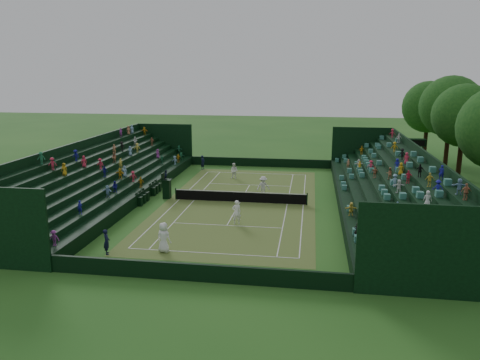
{
  "coord_description": "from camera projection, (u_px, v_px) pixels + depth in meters",
  "views": [
    {
      "loc": [
        5.95,
        -38.83,
        11.19
      ],
      "look_at": [
        0.0,
        0.0,
        2.0
      ],
      "focal_mm": 35.0,
      "sensor_mm": 36.0,
      "label": 1
    }
  ],
  "objects": [
    {
      "name": "player_far_west",
      "position": [
        234.0,
        171.0,
        49.59
      ],
      "size": [
        0.94,
        0.8,
        1.69
      ],
      "primitive_type": "imported",
      "rotation": [
        0.0,
        0.0,
        -0.22
      ],
      "color": "white",
      "rests_on": "ground"
    },
    {
      "name": "umpire_chair",
      "position": [
        167.0,
        186.0,
        41.84
      ],
      "size": [
        0.82,
        0.82,
        2.59
      ],
      "color": "black",
      "rests_on": "ground"
    },
    {
      "name": "player_near_east",
      "position": [
        237.0,
        212.0,
        34.81
      ],
      "size": [
        0.78,
        0.64,
        1.85
      ],
      "primitive_type": "imported",
      "rotation": [
        0.0,
        0.0,
        3.47
      ],
      "color": "white",
      "rests_on": "ground"
    },
    {
      "name": "scoreboard_tower",
      "position": [
        416.0,
        144.0,
        52.87
      ],
      "size": [
        2.0,
        1.0,
        3.7
      ],
      "color": "black",
      "rests_on": "ground"
    },
    {
      "name": "line_judge_south",
      "position": [
        107.0,
        242.0,
        29.1
      ],
      "size": [
        0.6,
        0.7,
        1.62
      ],
      "primitive_type": "imported",
      "rotation": [
        0.0,
        0.0,
        2.0
      ],
      "color": "black",
      "rests_on": "ground"
    },
    {
      "name": "line_judge_north",
      "position": [
        203.0,
        162.0,
        54.22
      ],
      "size": [
        0.57,
        0.7,
        1.65
      ],
      "primitive_type": "imported",
      "rotation": [
        0.0,
        0.0,
        1.24
      ],
      "color": "black",
      "rests_on": "ground"
    },
    {
      "name": "court_surface",
      "position": [
        240.0,
        202.0,
        40.8
      ],
      "size": [
        12.97,
        26.77,
        0.01
      ],
      "primitive_type": "cube",
      "color": "#3C7828",
      "rests_on": "ground"
    },
    {
      "name": "courtside_chairs",
      "position": [
        149.0,
        193.0,
        42.06
      ],
      "size": [
        0.52,
        5.49,
        1.13
      ],
      "color": "black",
      "rests_on": "ground"
    },
    {
      "name": "north_grandstand",
      "position": [
        391.0,
        191.0,
        38.58
      ],
      "size": [
        6.6,
        32.0,
        4.9
      ],
      "color": "black",
      "rests_on": "ground"
    },
    {
      "name": "perimeter_wall_west",
      "position": [
        147.0,
        193.0,
        41.94
      ],
      "size": [
        0.2,
        31.77,
        1.0
      ],
      "primitive_type": "cube",
      "color": "black",
      "rests_on": "ground"
    },
    {
      "name": "perimeter_wall_east",
      "position": [
        339.0,
        201.0,
        39.44
      ],
      "size": [
        0.2,
        31.77,
        1.0
      ],
      "primitive_type": "cube",
      "color": "black",
      "rests_on": "ground"
    },
    {
      "name": "perimeter_wall_south",
      "position": [
        196.0,
        273.0,
        25.4
      ],
      "size": [
        17.17,
        0.2,
        1.0
      ],
      "primitive_type": "cube",
      "color": "black",
      "rests_on": "ground"
    },
    {
      "name": "player_near_west",
      "position": [
        164.0,
        237.0,
        29.37
      ],
      "size": [
        1.1,
        0.87,
        1.96
      ],
      "primitive_type": "imported",
      "rotation": [
        0.0,
        0.0,
        2.85
      ],
      "color": "white",
      "rests_on": "ground"
    },
    {
      "name": "ground",
      "position": [
        240.0,
        202.0,
        40.8
      ],
      "size": [
        160.0,
        160.0,
        0.0
      ],
      "primitive_type": "plane",
      "color": "#255B1D",
      "rests_on": "ground"
    },
    {
      "name": "player_far_east",
      "position": [
        263.0,
        187.0,
        42.38
      ],
      "size": [
        1.41,
        1.14,
        1.91
      ],
      "primitive_type": "imported",
      "rotation": [
        0.0,
        0.0,
        0.4
      ],
      "color": "white",
      "rests_on": "ground"
    },
    {
      "name": "tennis_net",
      "position": [
        240.0,
        196.0,
        40.68
      ],
      "size": [
        11.67,
        0.1,
        1.06
      ],
      "color": "black",
      "rests_on": "ground"
    },
    {
      "name": "south_grandstand",
      "position": [
        102.0,
        180.0,
        42.32
      ],
      "size": [
        6.6,
        32.0,
        4.9
      ],
      "color": "black",
      "rests_on": "ground"
    },
    {
      "name": "perimeter_wall_north",
      "position": [
        260.0,
        162.0,
        55.98
      ],
      "size": [
        17.17,
        0.2,
        1.0
      ],
      "primitive_type": "cube",
      "color": "black",
      "rests_on": "ground"
    }
  ]
}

